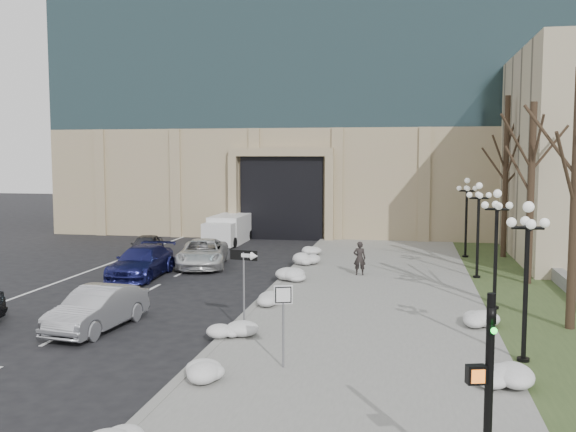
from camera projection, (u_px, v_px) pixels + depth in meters
The scene contains 29 objects.
ground at pixel (180, 428), 14.29m from camera, with size 160.00×160.00×0.00m, color black.
sidewalk at pixel (372, 296), 27.34m from camera, with size 9.00×40.00×0.12m, color gray.
curb at pixel (269, 292), 28.17m from camera, with size 0.30×40.00×0.14m, color gray.
grass_strip at pixel (533, 303), 26.15m from camera, with size 4.00×40.00×0.10m, color #354723.
stone_wall at pixel (573, 288), 27.71m from camera, with size 0.50×30.00×0.70m, color gray.
office_tower at pixel (330, 12), 55.56m from camera, with size 40.00×24.70×36.00m.
car_b at pixel (97, 309), 22.29m from camera, with size 1.58×4.52×1.49m, color #AAACB2.
car_c at pixel (142, 262), 31.87m from camera, with size 2.16×5.31×1.54m, color navy.
car_d at pixel (203, 253), 34.90m from camera, with size 2.47×5.35×1.49m, color silver.
car_e at pixel (146, 246), 38.38m from camera, with size 1.57×3.90×1.33m, color #2F2E34.
pedestrian at pixel (360, 258), 31.86m from camera, with size 0.62×0.40×1.69m, color black.
box_truck at pixel (229, 230), 44.42m from camera, with size 2.16×6.03×1.91m.
one_way_sign at pixel (248, 265), 21.69m from camera, with size 1.06×0.42×2.85m.
keep_sign at pixel (283, 308), 17.85m from camera, with size 0.51×0.21×2.46m.
traffic_signal at pixel (487, 401), 10.97m from camera, with size 0.64×0.85×3.74m.
snow_clump_b at pixel (196, 371), 17.15m from camera, with size 1.10×1.60×0.36m, color silver.
snow_clump_c at pixel (229, 333), 20.88m from camera, with size 1.10×1.60×0.36m, color silver.
snow_clump_d at pixel (266, 301), 25.46m from camera, with size 1.10×1.60×0.36m, color silver.
snow_clump_e at pixel (289, 277), 30.46m from camera, with size 1.10×1.60×0.36m, color silver.
snow_clump_f at pixel (306, 262), 34.77m from camera, with size 1.10×1.60×0.36m, color silver.
snow_clump_g at pixel (315, 251), 38.65m from camera, with size 1.10×1.60×0.36m, color silver.
snow_clump_h at pixel (507, 381), 16.38m from camera, with size 1.10×1.60×0.36m, color silver.
snow_clump_i at pixel (477, 322), 22.27m from camera, with size 1.10×1.60×0.36m, color silver.
lamppost_a at pixel (527, 260), 18.35m from camera, with size 1.18×1.18×4.76m.
lamppost_b at pixel (496, 233), 24.71m from camera, with size 1.18×1.18×4.76m.
lamppost_c at pixel (478, 217), 31.07m from camera, with size 1.18×1.18×4.76m.
lamppost_d at pixel (467, 207), 37.43m from camera, with size 1.18×1.18×4.76m.
tree_mid at pixel (532, 168), 29.46m from camera, with size 3.20×3.20×8.50m.
tree_far at pixel (506, 154), 37.22m from camera, with size 3.20×3.20×9.50m.
Camera 1 is at (4.92, -13.10, 6.05)m, focal length 40.00 mm.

